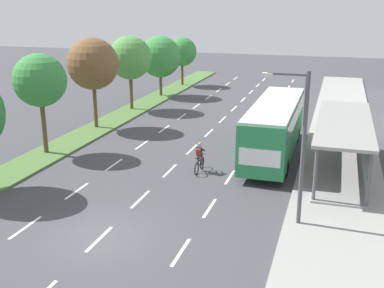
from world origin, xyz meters
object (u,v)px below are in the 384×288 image
object	(u,v)px
bus	(275,123)
median_tree_second	(40,81)
bus_shelter	(348,141)
median_tree_farthest	(182,52)
median_tree_fourth	(130,58)
cyclist	(199,158)
median_tree_third	(93,64)
median_tree_fifth	(160,57)
streetlight	(299,139)

from	to	relation	value
bus	median_tree_second	world-z (taller)	median_tree_second
bus_shelter	median_tree_farthest	distance (m)	30.15
bus	median_tree_fourth	size ratio (longest dim) A/B	1.79
bus	cyclist	bearing A→B (deg)	-131.00
bus	median_tree_farthest	world-z (taller)	median_tree_farthest
cyclist	median_tree_third	bearing A→B (deg)	146.00
median_tree_third	median_tree_fourth	size ratio (longest dim) A/B	1.05
median_tree_second	cyclist	bearing A→B (deg)	-1.43
median_tree_fifth	streetlight	xyz separation A→B (m)	(15.66, -25.18, -0.07)
bus	streetlight	distance (m)	9.78
median_tree_third	median_tree_fifth	bearing A→B (deg)	89.02
bus_shelter	median_tree_farthest	xyz separation A→B (m)	(-17.68, 24.34, 1.94)
median_tree_fourth	median_tree_fifth	distance (m)	6.60
median_tree_fifth	median_tree_farthest	distance (m)	6.57
cyclist	median_tree_fifth	xyz separation A→B (m)	(-9.89, 19.96, 3.17)
cyclist	median_tree_third	world-z (taller)	median_tree_third
bus_shelter	cyclist	size ratio (longest dim) A/B	5.87
bus_shelter	median_tree_second	distance (m)	18.32
bus_shelter	median_tree_fifth	xyz separation A→B (m)	(-17.77, 17.77, 2.09)
median_tree_fourth	cyclist	bearing A→B (deg)	-52.87
bus	median_tree_farthest	size ratio (longest dim) A/B	2.13
bus_shelter	streetlight	world-z (taller)	streetlight
median_tree_second	median_tree_fourth	xyz separation A→B (m)	(-0.02, 13.14, -0.09)
cyclist	median_tree_fifth	world-z (taller)	median_tree_fifth
cyclist	median_tree_fourth	world-z (taller)	median_tree_fourth
bus	median_tree_fourth	distance (m)	16.75
median_tree_third	median_tree_fourth	bearing A→B (deg)	90.21
bus	median_tree_third	xyz separation A→B (m)	(-13.72, 2.68, 2.78)
median_tree_farthest	median_tree_fourth	bearing A→B (deg)	-91.51
median_tree_second	median_tree_fourth	size ratio (longest dim) A/B	0.98
cyclist	median_tree_farthest	world-z (taller)	median_tree_farthest
median_tree_third	median_tree_fourth	distance (m)	6.58
bus_shelter	median_tree_third	size ratio (longest dim) A/B	1.61
median_tree_fourth	bus	bearing A→B (deg)	-33.93
streetlight	median_tree_farthest	bearing A→B (deg)	116.12
bus	cyclist	world-z (taller)	bus
bus_shelter	median_tree_fifth	bearing A→B (deg)	135.00
median_tree_second	median_tree_farthest	distance (m)	26.30
median_tree_fourth	median_tree_second	bearing A→B (deg)	-89.93
cyclist	median_tree_fifth	distance (m)	22.50
median_tree_third	median_tree_farthest	size ratio (longest dim) A/B	1.25
median_tree_fifth	median_tree_farthest	size ratio (longest dim) A/B	1.11
bus_shelter	cyclist	xyz separation A→B (m)	(-7.88, -2.19, -1.08)
cyclist	median_tree_fourth	bearing A→B (deg)	127.13
cyclist	median_tree_farthest	distance (m)	28.44
bus_shelter	median_tree_third	xyz separation A→B (m)	(-18.00, 4.63, 2.98)
median_tree_second	bus_shelter	bearing A→B (deg)	6.14
bus_shelter	cyclist	bearing A→B (deg)	-164.47
cyclist	streetlight	xyz separation A→B (m)	(5.77, -5.22, 3.10)
median_tree_farthest	streetlight	xyz separation A→B (m)	(15.57, -31.75, 0.09)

